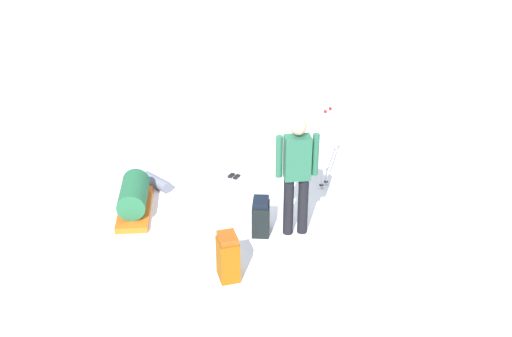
# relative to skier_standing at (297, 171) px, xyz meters

# --- Properties ---
(ground_plane) EXTENTS (80.00, 80.00, 0.00)m
(ground_plane) POSITION_rel_skier_standing_xyz_m (0.10, -0.77, -0.95)
(ground_plane) COLOR white
(skier_standing) EXTENTS (0.51, 0.36, 1.70)m
(skier_standing) POSITION_rel_skier_standing_xyz_m (0.00, 0.00, 0.00)
(skier_standing) COLOR black
(skier_standing) RESTS_ON ground_plane
(ski_pair_near) EXTENTS (1.62, 0.93, 0.05)m
(ski_pair_near) POSITION_rel_skier_standing_xyz_m (-0.21, -1.81, -0.94)
(ski_pair_near) COLOR silver
(ski_pair_near) RESTS_ON ground_plane
(backpack_large_dark) EXTENTS (0.33, 0.37, 0.62)m
(backpack_large_dark) POSITION_rel_skier_standing_xyz_m (1.31, 0.31, -0.65)
(backpack_large_dark) COLOR #934E0B
(backpack_large_dark) RESTS_ON ground_plane
(backpack_bright) EXTENTS (0.38, 0.39, 0.53)m
(backpack_bright) POSITION_rel_skier_standing_xyz_m (0.39, -0.26, -0.69)
(backpack_bright) COLOR black
(backpack_bright) RESTS_ON ground_plane
(ski_poles_planted_near) EXTENTS (0.20, 0.11, 1.32)m
(ski_poles_planted_near) POSITION_rel_skier_standing_xyz_m (-1.19, -0.75, -0.22)
(ski_poles_planted_near) COLOR #B6B2C2
(ski_poles_planted_near) RESTS_ON ground_plane
(gear_sled) EXTENTS (1.01, 1.26, 0.49)m
(gear_sled) POSITION_rel_skier_standing_xyz_m (1.54, -1.80, -0.73)
(gear_sled) COLOR orange
(gear_sled) RESTS_ON ground_plane
(sleeping_mat_rolled) EXTENTS (0.27, 0.57, 0.18)m
(sleeping_mat_rolled) POSITION_rel_skier_standing_xyz_m (0.93, -2.27, -0.86)
(sleeping_mat_rolled) COLOR slate
(sleeping_mat_rolled) RESTS_ON ground_plane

